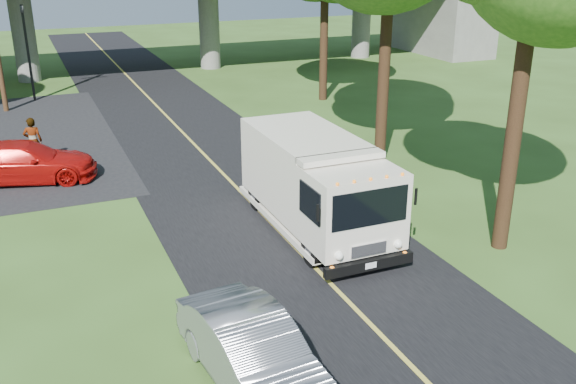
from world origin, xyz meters
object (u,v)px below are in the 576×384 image
traffic_signal (27,43)px  red_sedan (24,162)px  silver_sedan (253,353)px  pedestrian (33,141)px  step_van (315,181)px

traffic_signal → red_sedan: bearing=-93.8°
red_sedan → silver_sedan: size_ratio=1.14×
traffic_signal → silver_sedan: traffic_signal is taller
pedestrian → traffic_signal: bearing=-82.8°
red_sedan → step_van: bearing=-121.7°
red_sedan → pedestrian: 2.00m
step_van → red_sedan: step_van is taller
traffic_signal → pedestrian: 12.04m
step_van → pedestrian: 12.56m
step_van → pedestrian: (-7.56, 10.00, -0.62)m
step_van → pedestrian: size_ratio=3.62×
red_sedan → silver_sedan: (3.71, -14.33, -0.00)m
traffic_signal → step_van: traffic_signal is taller
step_van → silver_sedan: step_van is taller
silver_sedan → pedestrian: 16.61m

